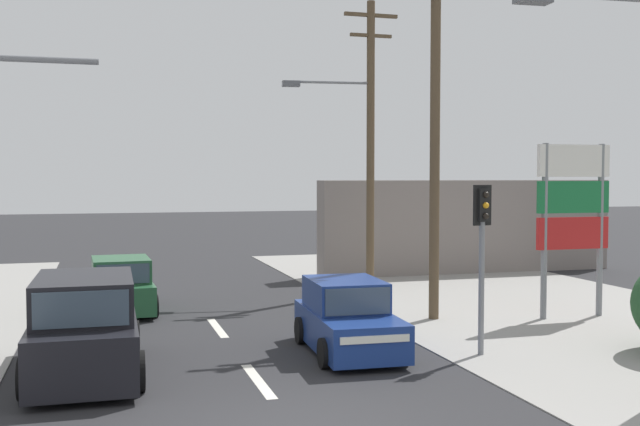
{
  "coord_description": "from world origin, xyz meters",
  "views": [
    {
      "loc": [
        -2.7,
        -10.26,
        3.72
      ],
      "look_at": [
        1.47,
        4.0,
        3.01
      ],
      "focal_mm": 42.0,
      "sensor_mm": 36.0,
      "label": 1
    }
  ],
  "objects_px": {
    "pedestal_signal_right_kerb": "(482,240)",
    "hatchback_receding_far": "(348,319)",
    "hatchback_oncoming_mid": "(121,287)",
    "utility_pole_midground_right": "(435,128)",
    "utility_pole_background_right": "(366,136)",
    "shopping_plaza_sign": "(573,205)",
    "suv_crossing_left": "(85,329)"
  },
  "relations": [
    {
      "from": "utility_pole_background_right",
      "to": "pedestal_signal_right_kerb",
      "type": "relative_size",
      "value": 2.64
    },
    {
      "from": "pedestal_signal_right_kerb",
      "to": "hatchback_receding_far",
      "type": "bearing_deg",
      "value": 157.49
    },
    {
      "from": "shopping_plaza_sign",
      "to": "utility_pole_midground_right",
      "type": "bearing_deg",
      "value": 167.13
    },
    {
      "from": "utility_pole_background_right",
      "to": "suv_crossing_left",
      "type": "relative_size",
      "value": 2.06
    },
    {
      "from": "suv_crossing_left",
      "to": "shopping_plaza_sign",
      "type": "bearing_deg",
      "value": 11.25
    },
    {
      "from": "utility_pole_background_right",
      "to": "hatchback_receding_far",
      "type": "height_order",
      "value": "utility_pole_background_right"
    },
    {
      "from": "utility_pole_midground_right",
      "to": "utility_pole_background_right",
      "type": "bearing_deg",
      "value": 90.17
    },
    {
      "from": "shopping_plaza_sign",
      "to": "suv_crossing_left",
      "type": "bearing_deg",
      "value": -168.75
    },
    {
      "from": "hatchback_receding_far",
      "to": "hatchback_oncoming_mid",
      "type": "distance_m",
      "value": 7.67
    },
    {
      "from": "utility_pole_background_right",
      "to": "hatchback_receding_far",
      "type": "distance_m",
      "value": 9.69
    },
    {
      "from": "utility_pole_midground_right",
      "to": "utility_pole_background_right",
      "type": "xyz_separation_m",
      "value": [
        -0.01,
        5.17,
        0.06
      ]
    },
    {
      "from": "utility_pole_midground_right",
      "to": "hatchback_oncoming_mid",
      "type": "bearing_deg",
      "value": 156.71
    },
    {
      "from": "pedestal_signal_right_kerb",
      "to": "utility_pole_background_right",
      "type": "bearing_deg",
      "value": 85.44
    },
    {
      "from": "suv_crossing_left",
      "to": "utility_pole_midground_right",
      "type": "bearing_deg",
      "value": 20.65
    },
    {
      "from": "utility_pole_midground_right",
      "to": "shopping_plaza_sign",
      "type": "relative_size",
      "value": 2.07
    },
    {
      "from": "pedestal_signal_right_kerb",
      "to": "suv_crossing_left",
      "type": "bearing_deg",
      "value": 175.25
    },
    {
      "from": "utility_pole_background_right",
      "to": "utility_pole_midground_right",
      "type": "bearing_deg",
      "value": -89.83
    },
    {
      "from": "hatchback_oncoming_mid",
      "to": "suv_crossing_left",
      "type": "bearing_deg",
      "value": -96.89
    },
    {
      "from": "suv_crossing_left",
      "to": "hatchback_oncoming_mid",
      "type": "bearing_deg",
      "value": 83.11
    },
    {
      "from": "utility_pole_background_right",
      "to": "hatchback_receding_far",
      "type": "bearing_deg",
      "value": -112.4
    },
    {
      "from": "utility_pole_background_right",
      "to": "shopping_plaza_sign",
      "type": "height_order",
      "value": "utility_pole_background_right"
    },
    {
      "from": "utility_pole_midground_right",
      "to": "pedestal_signal_right_kerb",
      "type": "distance_m",
      "value": 4.74
    },
    {
      "from": "utility_pole_midground_right",
      "to": "shopping_plaza_sign",
      "type": "xyz_separation_m",
      "value": [
        3.59,
        -0.82,
        -2.02
      ]
    },
    {
      "from": "utility_pole_midground_right",
      "to": "hatchback_receding_far",
      "type": "bearing_deg",
      "value": -139.43
    },
    {
      "from": "hatchback_receding_far",
      "to": "suv_crossing_left",
      "type": "xyz_separation_m",
      "value": [
        -5.31,
        -0.41,
        0.18
      ]
    },
    {
      "from": "pedestal_signal_right_kerb",
      "to": "shopping_plaza_sign",
      "type": "relative_size",
      "value": 0.77
    },
    {
      "from": "pedestal_signal_right_kerb",
      "to": "suv_crossing_left",
      "type": "xyz_separation_m",
      "value": [
        -7.89,
        0.66,
        -1.53
      ]
    },
    {
      "from": "hatchback_oncoming_mid",
      "to": "suv_crossing_left",
      "type": "relative_size",
      "value": 0.81
    },
    {
      "from": "pedestal_signal_right_kerb",
      "to": "hatchback_receding_far",
      "type": "height_order",
      "value": "pedestal_signal_right_kerb"
    },
    {
      "from": "shopping_plaza_sign",
      "to": "hatchback_oncoming_mid",
      "type": "distance_m",
      "value": 12.37
    },
    {
      "from": "utility_pole_midground_right",
      "to": "suv_crossing_left",
      "type": "height_order",
      "value": "utility_pole_midground_right"
    },
    {
      "from": "hatchback_oncoming_mid",
      "to": "utility_pole_midground_right",
      "type": "bearing_deg",
      "value": -23.29
    }
  ]
}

